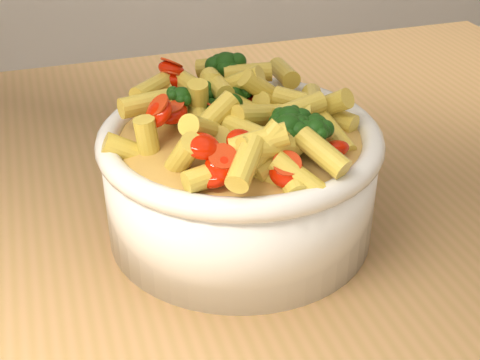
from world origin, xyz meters
name	(u,v)px	position (x,y,z in m)	size (l,w,h in m)	color
table	(166,295)	(0.00, 0.00, 0.80)	(1.20, 0.80, 0.90)	#A57546
serving_bowl	(240,179)	(0.06, -0.05, 0.95)	(0.23, 0.23, 0.10)	white
pasta_salad	(240,112)	(0.06, -0.05, 1.01)	(0.19, 0.19, 0.04)	#E4C948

